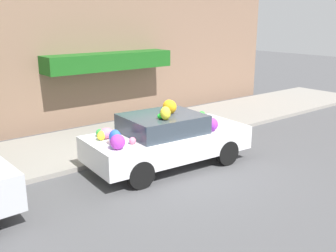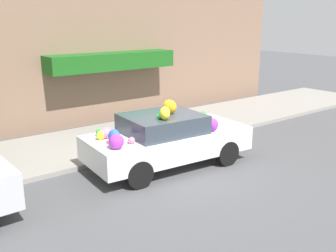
# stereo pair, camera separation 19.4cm
# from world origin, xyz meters

# --- Properties ---
(ground_plane) EXTENTS (60.00, 60.00, 0.00)m
(ground_plane) POSITION_xyz_m (0.00, 0.00, 0.00)
(ground_plane) COLOR #4C4C4F
(sidewalk_curb) EXTENTS (24.00, 3.20, 0.12)m
(sidewalk_curb) POSITION_xyz_m (0.00, 2.70, 0.06)
(sidewalk_curb) COLOR gray
(sidewalk_curb) RESTS_ON ground
(building_facade) EXTENTS (18.00, 1.20, 4.80)m
(building_facade) POSITION_xyz_m (0.07, 4.90, 2.38)
(building_facade) COLOR #846651
(building_facade) RESTS_ON ground
(fire_hydrant) EXTENTS (0.20, 0.20, 0.70)m
(fire_hydrant) POSITION_xyz_m (1.21, 1.66, 0.46)
(fire_hydrant) COLOR gold
(fire_hydrant) RESTS_ON sidewalk_curb
(art_car) EXTENTS (4.16, 2.01, 1.67)m
(art_car) POSITION_xyz_m (-0.05, 0.08, 0.72)
(art_car) COLOR silver
(art_car) RESTS_ON ground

